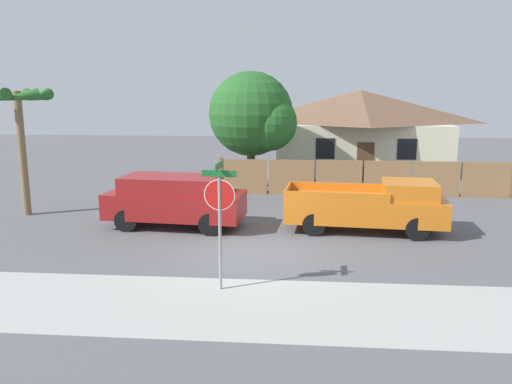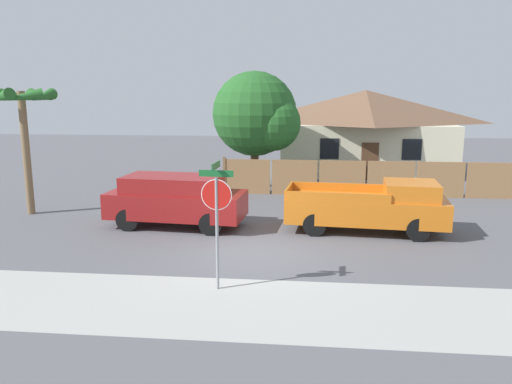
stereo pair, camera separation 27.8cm
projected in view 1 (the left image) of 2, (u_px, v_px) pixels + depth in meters
The scene contains 9 objects.
ground_plane at pixel (252, 254), 14.35m from camera, with size 80.00×80.00×0.00m, color #56565B.
sidewalk_strip at pixel (236, 306), 10.83m from camera, with size 36.00×3.20×0.01m.
wooden_fence at pixel (363, 178), 22.41m from camera, with size 12.99×0.12×1.70m.
house at pixel (359, 130), 29.17m from camera, with size 10.25×6.48×4.74m.
oak_tree at pixel (255, 116), 23.86m from camera, with size 4.26×4.05×5.61m.
palm_tree at pixel (18, 107), 18.24m from camera, with size 2.36×2.56×4.74m.
red_suv at pixel (174, 199), 17.09m from camera, with size 4.81×2.28×1.78m.
orange_pickup at pixel (370, 206), 16.56m from camera, with size 5.34×2.33×1.73m.
stop_sign at pixel (220, 206), 11.40m from camera, with size 0.80×0.72×3.02m.
Camera 1 is at (1.26, -13.67, 4.54)m, focal length 35.00 mm.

